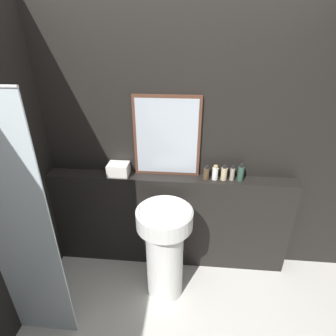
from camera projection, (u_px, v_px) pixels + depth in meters
name	position (u px, v px, depth m)	size (l,w,h in m)	color
wall_back	(171.00, 145.00, 2.36)	(8.00, 0.06, 2.50)	black
vanity_counter	(169.00, 221.00, 2.59)	(2.29, 0.17, 0.98)	black
pedestal_sink	(165.00, 247.00, 2.23)	(0.46, 0.46, 0.91)	white
mirror	(167.00, 137.00, 2.27)	(0.58, 0.03, 0.72)	#563323
towel_stack	(119.00, 169.00, 2.39)	(0.19, 0.15, 0.11)	silver
shampoo_bottle	(206.00, 173.00, 2.32)	(0.05, 0.05, 0.13)	#4C3823
conditioner_bottle	(215.00, 173.00, 2.31)	(0.05, 0.05, 0.14)	white
lotion_bottle	(224.00, 173.00, 2.30)	(0.05, 0.05, 0.14)	#C6B284
body_wash_bottle	(232.00, 173.00, 2.30)	(0.04, 0.04, 0.14)	gray
hand_soap_bottle	(241.00, 173.00, 2.29)	(0.05, 0.05, 0.16)	#2D4C3D
shower_panel	(20.00, 235.00, 1.71)	(0.47, 0.02, 1.91)	silver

